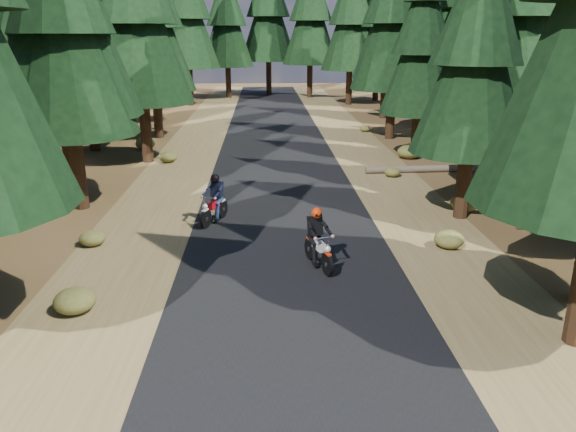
% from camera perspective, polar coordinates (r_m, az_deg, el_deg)
% --- Properties ---
extents(ground, '(120.00, 120.00, 0.00)m').
position_cam_1_polar(ground, '(14.83, 0.26, -5.84)').
color(ground, '#413017').
rests_on(ground, ground).
extents(road, '(6.00, 100.00, 0.01)m').
position_cam_1_polar(road, '(19.51, -0.46, 0.12)').
color(road, black).
rests_on(road, ground).
extents(shoulder_l, '(3.20, 100.00, 0.01)m').
position_cam_1_polar(shoulder_l, '(19.89, -13.82, -0.08)').
color(shoulder_l, brown).
rests_on(shoulder_l, ground).
extents(shoulder_r, '(3.20, 100.00, 0.01)m').
position_cam_1_polar(shoulder_r, '(20.20, 12.70, 0.28)').
color(shoulder_r, brown).
rests_on(shoulder_r, ground).
extents(pine_forest, '(34.59, 55.08, 16.32)m').
position_cam_1_polar(pine_forest, '(34.66, -1.58, 21.13)').
color(pine_forest, black).
rests_on(pine_forest, ground).
extents(log_near, '(5.08, 0.62, 0.32)m').
position_cam_1_polar(log_near, '(26.26, 13.30, 4.67)').
color(log_near, '#4C4233').
rests_on(log_near, ground).
extents(understory_shrubs, '(14.85, 33.01, 0.69)m').
position_cam_1_polar(understory_shrubs, '(22.18, 1.80, 3.08)').
color(understory_shrubs, '#474C1E').
rests_on(understory_shrubs, ground).
extents(rider_lead, '(1.07, 1.90, 1.63)m').
position_cam_1_polar(rider_lead, '(15.02, 3.12, -3.29)').
color(rider_lead, beige).
rests_on(rider_lead, road).
extents(rider_follow, '(1.23, 1.88, 1.62)m').
position_cam_1_polar(rider_follow, '(18.70, -7.53, 0.90)').
color(rider_follow, '#990A12').
rests_on(rider_follow, road).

